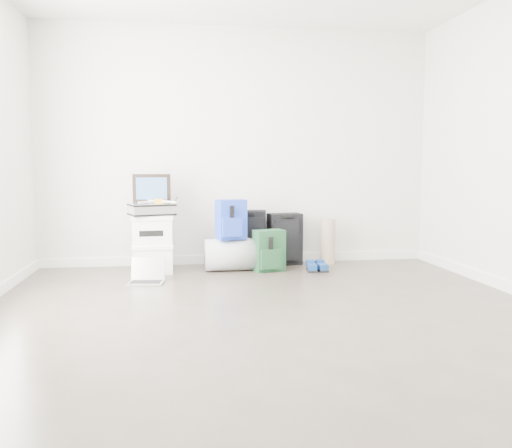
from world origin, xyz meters
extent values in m
plane|color=#3B342B|center=(0.00, 0.00, 0.00)|extent=(5.00, 5.00, 0.00)
cube|color=silver|center=(0.00, 2.50, 1.35)|extent=(4.50, 0.02, 2.70)
cube|color=silver|center=(0.00, -2.50, 1.35)|extent=(4.50, 0.02, 2.70)
cube|color=white|center=(0.00, 2.49, 0.05)|extent=(4.50, 0.02, 0.10)
cube|color=white|center=(-0.96, 2.06, 0.13)|extent=(0.43, 0.35, 0.27)
cube|color=white|center=(-0.96, 2.06, 0.29)|extent=(0.45, 0.37, 0.04)
cube|color=white|center=(-0.96, 2.06, 0.44)|extent=(0.43, 0.35, 0.27)
cube|color=white|center=(-0.96, 2.06, 0.59)|extent=(0.45, 0.37, 0.04)
cube|color=#B2B2B7|center=(-0.96, 2.06, 0.68)|extent=(0.52, 0.44, 0.13)
cube|color=black|center=(-0.96, 2.16, 0.89)|extent=(0.40, 0.12, 0.31)
cube|color=#224E89|center=(-0.96, 2.14, 0.89)|extent=(0.33, 0.08, 0.24)
cube|color=gold|center=(-0.88, 2.04, 0.76)|extent=(0.10, 0.10, 0.05)
cube|color=white|center=(-0.79, 2.13, 0.76)|extent=(0.21, 0.20, 0.02)
cube|color=white|center=(-0.98, 2.13, 0.76)|extent=(0.20, 0.21, 0.02)
cube|color=white|center=(-0.98, 1.94, 0.76)|extent=(0.21, 0.20, 0.02)
cube|color=white|center=(-0.79, 1.94, 0.76)|extent=(0.20, 0.21, 0.02)
cylinder|color=#979B9F|center=(-0.12, 2.05, 0.17)|extent=(0.57, 0.36, 0.35)
cube|color=blue|center=(-0.12, 2.03, 0.56)|extent=(0.34, 0.26, 0.43)
cube|color=blue|center=(-0.12, 1.93, 0.49)|extent=(0.23, 0.12, 0.20)
cube|color=black|center=(0.09, 2.32, 0.32)|extent=(0.44, 0.31, 0.63)
cube|color=black|center=(0.09, 2.18, 0.32)|extent=(0.31, 0.09, 0.51)
cube|color=black|center=(0.09, 2.19, 0.61)|extent=(0.12, 0.05, 0.03)
cube|color=#13341A|center=(0.28, 1.97, 0.22)|extent=(0.36, 0.27, 0.45)
cube|color=#13341A|center=(0.28, 1.86, 0.15)|extent=(0.24, 0.12, 0.21)
cube|color=black|center=(0.53, 2.34, 0.30)|extent=(0.40, 0.26, 0.59)
cube|color=black|center=(0.53, 2.22, 0.30)|extent=(0.28, 0.07, 0.47)
cube|color=black|center=(0.53, 2.22, 0.57)|extent=(0.13, 0.04, 0.03)
cube|color=black|center=(0.74, 1.89, 0.01)|extent=(0.12, 0.25, 0.02)
cube|color=#195296|center=(0.74, 1.89, 0.05)|extent=(0.12, 0.24, 0.06)
cube|color=black|center=(0.85, 1.89, 0.01)|extent=(0.10, 0.25, 0.02)
cube|color=#195296|center=(0.85, 1.89, 0.05)|extent=(0.10, 0.24, 0.06)
cylinder|color=tan|center=(1.03, 2.30, 0.26)|extent=(0.17, 0.17, 0.52)
cube|color=silver|center=(-1.00, 1.49, 0.01)|extent=(0.36, 0.28, 0.02)
cube|color=black|center=(-1.00, 1.49, 0.02)|extent=(0.31, 0.20, 0.00)
cube|color=black|center=(-0.99, 1.60, 0.13)|extent=(0.33, 0.06, 0.22)
camera|label=1|loc=(-0.68, -3.75, 1.12)|focal=38.00mm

